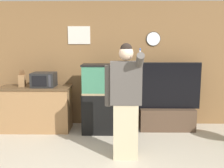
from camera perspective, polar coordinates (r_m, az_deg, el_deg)
name	(u,v)px	position (r m, az deg, el deg)	size (l,w,h in m)	color
wall_back_paneled	(99,64)	(5.35, -2.93, 4.53)	(10.00, 0.08, 2.60)	brown
counter_island	(36,108)	(5.26, -16.91, -5.37)	(1.40, 0.56, 0.90)	olive
microwave	(44,80)	(5.09, -15.29, 0.97)	(0.45, 0.39, 0.28)	black
knife_block	(22,80)	(5.24, -19.86, 0.81)	(0.12, 0.10, 0.34)	olive
aquarium_on_stand	(105,99)	(4.89, -1.68, -3.36)	(0.87, 0.49, 1.35)	black
tv_on_stand	(167,110)	(5.21, 12.45, -5.90)	(1.32, 0.40, 1.37)	#4C3828
person_standing	(125,100)	(3.71, 3.01, -3.67)	(0.55, 0.41, 1.75)	#BCAD89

